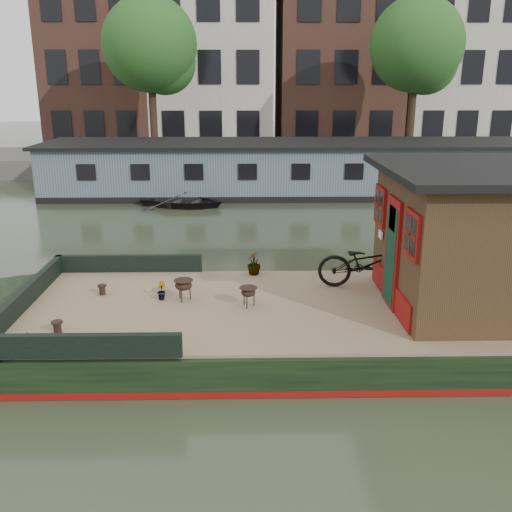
{
  "coord_description": "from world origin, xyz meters",
  "views": [
    {
      "loc": [
        -2.09,
        -9.3,
        4.39
      ],
      "look_at": [
        -1.9,
        0.5,
        1.4
      ],
      "focal_mm": 40.0,
      "sensor_mm": 36.0,
      "label": 1
    }
  ],
  "objects_px": {
    "cabin": "(496,237)",
    "brazier_front": "(184,290)",
    "dinghy": "(182,198)",
    "brazier_rear": "(248,297)",
    "bicycle": "(367,263)"
  },
  "relations": [
    {
      "from": "brazier_front",
      "to": "cabin",
      "type": "bearing_deg",
      "value": -2.93
    },
    {
      "from": "bicycle",
      "to": "brazier_front",
      "type": "bearing_deg",
      "value": 107.75
    },
    {
      "from": "dinghy",
      "to": "brazier_rear",
      "type": "bearing_deg",
      "value": -152.21
    },
    {
      "from": "brazier_rear",
      "to": "dinghy",
      "type": "height_order",
      "value": "brazier_rear"
    },
    {
      "from": "cabin",
      "to": "brazier_front",
      "type": "distance_m",
      "value": 5.49
    },
    {
      "from": "cabin",
      "to": "brazier_front",
      "type": "bearing_deg",
      "value": 177.07
    },
    {
      "from": "cabin",
      "to": "brazier_rear",
      "type": "bearing_deg",
      "value": -179.47
    },
    {
      "from": "cabin",
      "to": "brazier_front",
      "type": "xyz_separation_m",
      "value": [
        -5.39,
        0.28,
        -1.03
      ]
    },
    {
      "from": "cabin",
      "to": "dinghy",
      "type": "distance_m",
      "value": 13.35
    },
    {
      "from": "brazier_front",
      "to": "dinghy",
      "type": "xyz_separation_m",
      "value": [
        -1.22,
        11.22,
        -0.52
      ]
    },
    {
      "from": "cabin",
      "to": "brazier_front",
      "type": "height_order",
      "value": "cabin"
    },
    {
      "from": "bicycle",
      "to": "brazier_rear",
      "type": "bearing_deg",
      "value": 119.87
    },
    {
      "from": "brazier_rear",
      "to": "brazier_front",
      "type": "bearing_deg",
      "value": 164.7
    },
    {
      "from": "brazier_rear",
      "to": "dinghy",
      "type": "bearing_deg",
      "value": 101.61
    },
    {
      "from": "brazier_rear",
      "to": "dinghy",
      "type": "distance_m",
      "value": 11.79
    }
  ]
}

